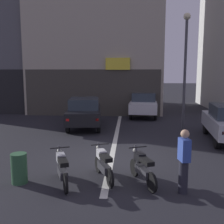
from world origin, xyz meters
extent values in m
plane|color=#232328|center=(0.00, 0.00, 0.00)|extent=(120.00, 120.00, 0.00)
cube|color=silver|center=(0.00, 6.00, 0.00)|extent=(0.20, 18.00, 0.01)
cube|color=#3E3A33|center=(-1.92, 9.27, 1.60)|extent=(9.29, 0.10, 3.20)
cube|color=yellow|center=(-0.18, 9.20, 3.57)|extent=(1.64, 0.16, 0.80)
cylinder|color=black|center=(-2.76, 6.58, 0.32)|extent=(0.25, 0.66, 0.64)
cylinder|color=black|center=(-1.22, 6.76, 0.32)|extent=(0.25, 0.66, 0.64)
cylinder|color=black|center=(-2.46, 4.00, 0.32)|extent=(0.25, 0.66, 0.64)
cylinder|color=black|center=(-0.92, 4.18, 0.32)|extent=(0.25, 0.66, 0.64)
cube|color=black|center=(-1.84, 5.38, 0.75)|extent=(2.22, 4.28, 0.66)
cube|color=#2D3842|center=(-1.83, 5.23, 1.36)|extent=(1.77, 2.13, 0.56)
cube|color=red|center=(-2.31, 3.29, 0.80)|extent=(0.15, 0.08, 0.12)
cube|color=red|center=(-0.91, 3.45, 0.80)|extent=(0.15, 0.08, 0.12)
cylinder|color=black|center=(4.43, 4.26, 0.32)|extent=(0.24, 0.65, 0.64)
cylinder|color=black|center=(4.17, 1.67, 0.32)|extent=(0.24, 0.65, 0.64)
cube|color=red|center=(4.17, 0.95, 0.80)|extent=(0.15, 0.07, 0.12)
cylinder|color=black|center=(2.28, 7.96, 0.32)|extent=(0.23, 0.65, 0.64)
cylinder|color=black|center=(0.73, 8.08, 0.32)|extent=(0.23, 0.65, 0.64)
cylinder|color=black|center=(2.47, 10.55, 0.32)|extent=(0.23, 0.65, 0.64)
cylinder|color=black|center=(0.93, 10.67, 0.32)|extent=(0.23, 0.65, 0.64)
cube|color=silver|center=(1.60, 9.31, 0.75)|extent=(2.06, 4.22, 0.66)
cube|color=#2D3842|center=(1.61, 9.46, 1.36)|extent=(1.69, 2.08, 0.56)
cube|color=red|center=(2.46, 11.27, 0.80)|extent=(0.14, 0.07, 0.12)
cube|color=red|center=(1.05, 11.38, 0.80)|extent=(0.14, 0.07, 0.12)
cylinder|color=#47474C|center=(3.52, 5.39, 2.84)|extent=(0.14, 0.14, 5.68)
sphere|color=beige|center=(3.52, 5.39, 5.86)|extent=(0.36, 0.36, 0.36)
cylinder|color=black|center=(-1.43, -1.68, 0.26)|extent=(0.26, 0.51, 0.52)
cylinder|color=black|center=(-0.99, -2.74, 0.26)|extent=(0.26, 0.51, 0.52)
cube|color=#38383D|center=(-1.19, -2.26, 0.37)|extent=(0.46, 0.76, 0.22)
cube|color=black|center=(-1.13, -2.40, 0.72)|extent=(0.43, 0.64, 0.12)
cube|color=#B2B5BA|center=(-1.29, -2.02, 0.70)|extent=(0.34, 0.42, 0.24)
cylinder|color=#4C4C51|center=(-1.37, -1.82, 0.63)|extent=(0.15, 0.25, 0.70)
cylinder|color=black|center=(-1.34, -1.89, 0.95)|extent=(0.52, 0.24, 0.04)
sphere|color=silver|center=(-1.42, -1.70, 0.80)|extent=(0.12, 0.12, 0.12)
cylinder|color=black|center=(-0.32, -1.25, 0.26)|extent=(0.26, 0.51, 0.52)
cylinder|color=black|center=(0.12, -2.32, 0.26)|extent=(0.26, 0.51, 0.52)
cube|color=#38383D|center=(-0.08, -1.83, 0.37)|extent=(0.47, 0.76, 0.22)
cube|color=black|center=(-0.02, -1.98, 0.72)|extent=(0.43, 0.64, 0.12)
cube|color=silver|center=(-0.18, -1.59, 0.70)|extent=(0.34, 0.42, 0.24)
cylinder|color=#4C4C51|center=(-0.27, -1.39, 0.63)|extent=(0.16, 0.25, 0.70)
cylinder|color=black|center=(-0.24, -1.47, 0.95)|extent=(0.52, 0.24, 0.04)
sphere|color=silver|center=(-0.32, -1.28, 0.80)|extent=(0.12, 0.12, 0.12)
cylinder|color=black|center=(0.79, -1.48, 0.26)|extent=(0.26, 0.51, 0.52)
cylinder|color=black|center=(1.22, -2.54, 0.26)|extent=(0.26, 0.51, 0.52)
cube|color=#38383D|center=(1.02, -2.06, 0.37)|extent=(0.46, 0.76, 0.22)
cube|color=black|center=(1.08, -2.20, 0.72)|extent=(0.43, 0.64, 0.12)
cube|color=black|center=(0.93, -1.82, 0.70)|extent=(0.34, 0.42, 0.24)
cylinder|color=#4C4C51|center=(0.84, -1.62, 0.63)|extent=(0.15, 0.25, 0.70)
cylinder|color=black|center=(0.87, -1.69, 0.95)|extent=(0.52, 0.24, 0.04)
sphere|color=silver|center=(0.80, -1.50, 0.80)|extent=(0.12, 0.12, 0.12)
cylinder|color=#23232D|center=(2.01, -2.54, 0.43)|extent=(0.24, 0.24, 0.86)
cube|color=#334CA5|center=(2.01, -2.54, 1.15)|extent=(0.28, 0.40, 0.58)
sphere|color=tan|center=(2.01, -2.54, 1.56)|extent=(0.22, 0.22, 0.22)
cylinder|color=#2D5938|center=(-2.43, -2.19, 0.42)|extent=(0.44, 0.44, 0.85)
camera|label=1|loc=(0.62, -9.26, 3.12)|focal=43.58mm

